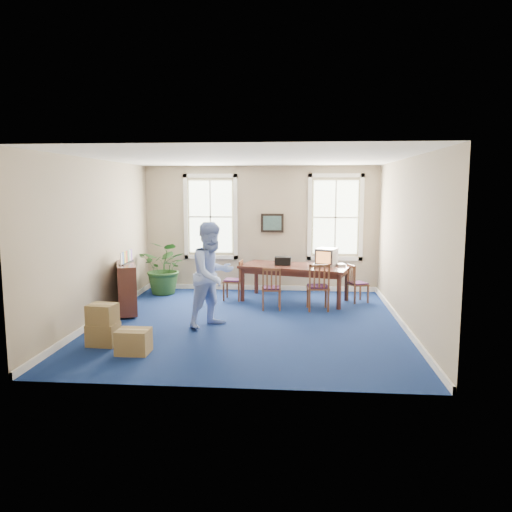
# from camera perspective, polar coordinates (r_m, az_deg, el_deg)

# --- Properties ---
(floor) EXTENTS (6.50, 6.50, 0.00)m
(floor) POSITION_cam_1_polar(r_m,az_deg,el_deg) (9.93, -0.87, -7.63)
(floor) COLOR navy
(floor) RESTS_ON ground
(ceiling) EXTENTS (6.50, 6.50, 0.00)m
(ceiling) POSITION_cam_1_polar(r_m,az_deg,el_deg) (9.59, -0.91, 11.14)
(ceiling) COLOR white
(ceiling) RESTS_ON ground
(wall_back) EXTENTS (6.50, 0.00, 6.50)m
(wall_back) POSITION_cam_1_polar(r_m,az_deg,el_deg) (12.85, 0.54, 3.15)
(wall_back) COLOR tan
(wall_back) RESTS_ON ground
(wall_front) EXTENTS (6.50, 0.00, 6.50)m
(wall_front) POSITION_cam_1_polar(r_m,az_deg,el_deg) (6.43, -3.76, -1.53)
(wall_front) COLOR tan
(wall_front) RESTS_ON ground
(wall_left) EXTENTS (0.00, 6.50, 6.50)m
(wall_left) POSITION_cam_1_polar(r_m,az_deg,el_deg) (10.36, -17.64, 1.66)
(wall_left) COLOR tan
(wall_left) RESTS_ON ground
(wall_right) EXTENTS (0.00, 6.50, 6.50)m
(wall_right) POSITION_cam_1_polar(r_m,az_deg,el_deg) (9.80, 16.85, 1.36)
(wall_right) COLOR tan
(wall_right) RESTS_ON ground
(baseboard_back) EXTENTS (6.00, 0.04, 0.12)m
(baseboard_back) POSITION_cam_1_polar(r_m,az_deg,el_deg) (13.04, 0.53, -3.62)
(baseboard_back) COLOR white
(baseboard_back) RESTS_ON ground
(baseboard_left) EXTENTS (0.04, 6.50, 0.12)m
(baseboard_left) POSITION_cam_1_polar(r_m,az_deg,el_deg) (10.62, -17.15, -6.63)
(baseboard_left) COLOR white
(baseboard_left) RESTS_ON ground
(baseboard_right) EXTENTS (0.04, 6.50, 0.12)m
(baseboard_right) POSITION_cam_1_polar(r_m,az_deg,el_deg) (10.07, 16.33, -7.37)
(baseboard_right) COLOR white
(baseboard_right) RESTS_ON ground
(window_left) EXTENTS (1.40, 0.12, 2.20)m
(window_left) POSITION_cam_1_polar(r_m,az_deg,el_deg) (12.97, -5.21, 4.49)
(window_left) COLOR white
(window_left) RESTS_ON ground
(window_right) EXTENTS (1.40, 0.12, 2.20)m
(window_right) POSITION_cam_1_polar(r_m,az_deg,el_deg) (12.81, 9.07, 4.38)
(window_right) COLOR white
(window_right) RESTS_ON ground
(wall_picture) EXTENTS (0.58, 0.06, 0.48)m
(wall_picture) POSITION_cam_1_polar(r_m,az_deg,el_deg) (12.77, 1.87, 3.79)
(wall_picture) COLOR black
(wall_picture) RESTS_ON ground
(conference_table) EXTENTS (2.69, 1.76, 0.84)m
(conference_table) POSITION_cam_1_polar(r_m,az_deg,el_deg) (11.75, 4.45, -3.11)
(conference_table) COLOR #4B231B
(conference_table) RESTS_ON ground
(crt_tv) EXTENTS (0.59, 0.62, 0.40)m
(crt_tv) POSITION_cam_1_polar(r_m,az_deg,el_deg) (11.73, 8.06, -0.10)
(crt_tv) COLOR #B7B7BC
(crt_tv) RESTS_ON conference_table
(game_console) EXTENTS (0.21, 0.24, 0.05)m
(game_console) POSITION_cam_1_polar(r_m,az_deg,el_deg) (11.72, 9.71, -1.01)
(game_console) COLOR white
(game_console) RESTS_ON conference_table
(equipment_bag) EXTENTS (0.38, 0.26, 0.19)m
(equipment_bag) POSITION_cam_1_polar(r_m,az_deg,el_deg) (11.73, 3.10, -0.57)
(equipment_bag) COLOR black
(equipment_bag) RESTS_ON conference_table
(chair_near_left) EXTENTS (0.45, 0.45, 0.94)m
(chair_near_left) POSITION_cam_1_polar(r_m,az_deg,el_deg) (10.93, 1.76, -3.68)
(chair_near_left) COLOR brown
(chair_near_left) RESTS_ON ground
(chair_near_right) EXTENTS (0.50, 0.50, 1.04)m
(chair_near_right) POSITION_cam_1_polar(r_m,az_deg,el_deg) (10.92, 7.09, -3.48)
(chair_near_right) COLOR brown
(chair_near_right) RESTS_ON ground
(chair_end_left) EXTENTS (0.46, 0.46, 0.94)m
(chair_end_left) POSITION_cam_1_polar(r_m,az_deg,el_deg) (11.84, -2.66, -2.77)
(chair_end_left) COLOR brown
(chair_end_left) RESTS_ON ground
(chair_end_right) EXTENTS (0.52, 0.52, 0.89)m
(chair_end_right) POSITION_cam_1_polar(r_m,az_deg,el_deg) (11.83, 11.56, -3.07)
(chair_end_right) COLOR brown
(chair_end_right) RESTS_ON ground
(man) EXTENTS (1.22, 1.24, 2.01)m
(man) POSITION_cam_1_polar(r_m,az_deg,el_deg) (9.51, -5.01, -2.14)
(man) COLOR #94B1F7
(man) RESTS_ON ground
(credenza) EXTENTS (0.81, 1.35, 1.02)m
(credenza) POSITION_cam_1_polar(r_m,az_deg,el_deg) (10.99, -14.56, -3.64)
(credenza) COLOR #4B231B
(credenza) RESTS_ON ground
(brochure_rack) EXTENTS (0.12, 0.64, 0.28)m
(brochure_rack) POSITION_cam_1_polar(r_m,az_deg,el_deg) (10.88, -14.59, -0.28)
(brochure_rack) COLOR #99999E
(brochure_rack) RESTS_ON credenza
(potted_plant) EXTENTS (1.43, 1.32, 1.34)m
(potted_plant) POSITION_cam_1_polar(r_m,az_deg,el_deg) (12.64, -10.30, -1.31)
(potted_plant) COLOR #20451B
(potted_plant) RESTS_ON ground
(cardboard_boxes) EXTENTS (1.40, 1.40, 0.74)m
(cardboard_boxes) POSITION_cam_1_polar(r_m,az_deg,el_deg) (8.88, -15.76, -7.31)
(cardboard_boxes) COLOR olive
(cardboard_boxes) RESTS_ON ground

